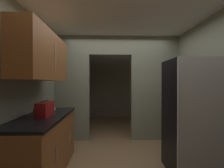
% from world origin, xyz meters
% --- Properties ---
extents(ground, '(20.00, 20.00, 0.00)m').
position_xyz_m(ground, '(0.00, 0.00, 0.00)').
color(ground, '#93704C').
extents(kitchen_overhead_slab, '(3.48, 6.74, 0.06)m').
position_xyz_m(kitchen_overhead_slab, '(0.00, 0.41, 2.61)').
color(kitchen_overhead_slab, silver).
extents(kitchen_partition, '(3.08, 0.12, 2.58)m').
position_xyz_m(kitchen_partition, '(0.07, 1.37, 1.38)').
color(kitchen_partition, gray).
rests_on(kitchen_partition, ground).
extents(adjoining_room_shell, '(3.08, 2.76, 2.58)m').
position_xyz_m(adjoining_room_shell, '(0.00, 3.22, 1.29)').
color(adjoining_room_shell, gray).
rests_on(adjoining_room_shell, ground).
extents(kitchen_flank_left, '(0.10, 3.87, 2.58)m').
position_xyz_m(kitchen_flank_left, '(-1.59, -0.56, 1.29)').
color(kitchen_flank_left, gray).
rests_on(kitchen_flank_left, ground).
extents(refrigerator, '(0.85, 0.71, 1.79)m').
position_xyz_m(refrigerator, '(1.15, -0.14, 0.89)').
color(refrigerator, black).
rests_on(refrigerator, ground).
extents(lower_cabinet_run, '(0.63, 1.65, 0.92)m').
position_xyz_m(lower_cabinet_run, '(-1.23, -0.17, 0.46)').
color(lower_cabinet_run, brown).
rests_on(lower_cabinet_run, ground).
extents(upper_cabinet_counterside, '(0.36, 1.49, 0.72)m').
position_xyz_m(upper_cabinet_counterside, '(-1.23, -0.17, 1.82)').
color(upper_cabinet_counterside, brown).
extents(boombox, '(0.17, 0.38, 0.24)m').
position_xyz_m(boombox, '(-1.20, -0.20, 1.02)').
color(boombox, maroon).
rests_on(boombox, lower_cabinet_run).
extents(book_stack, '(0.14, 0.17, 0.08)m').
position_xyz_m(book_stack, '(-1.22, 0.11, 0.96)').
color(book_stack, '#388C47').
rests_on(book_stack, lower_cabinet_run).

